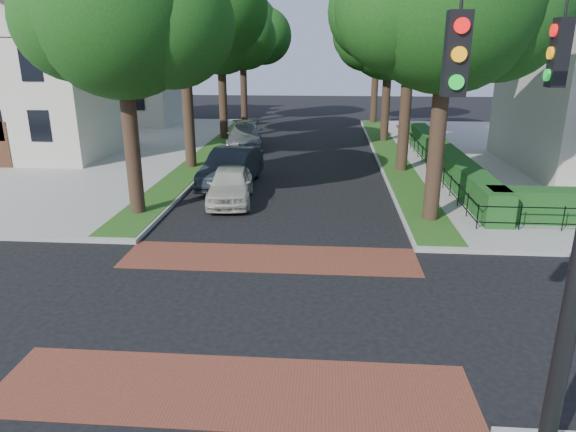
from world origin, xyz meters
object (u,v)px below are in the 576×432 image
object	(u,v)px
traffic_signal	(575,162)
parked_car_rear	(245,136)
parked_car_front	(230,185)
parked_car_middle	(231,168)

from	to	relation	value
traffic_signal	parked_car_rear	xyz separation A→B (m)	(-8.49, 25.57, -3.94)
parked_car_front	parked_car_middle	world-z (taller)	parked_car_middle
parked_car_front	parked_car_rear	bearing A→B (deg)	90.15
parked_car_front	parked_car_middle	size ratio (longest dim) A/B	0.84
traffic_signal	parked_car_rear	world-z (taller)	traffic_signal
parked_car_front	parked_car_rear	world-z (taller)	parked_car_rear
parked_car_front	parked_car_rear	size ratio (longest dim) A/B	0.82
parked_car_front	parked_car_rear	distance (m)	12.13
parked_car_middle	parked_car_rear	xyz separation A→B (m)	(-0.87, 9.38, -0.09)
parked_car_rear	parked_car_middle	bearing A→B (deg)	-91.41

